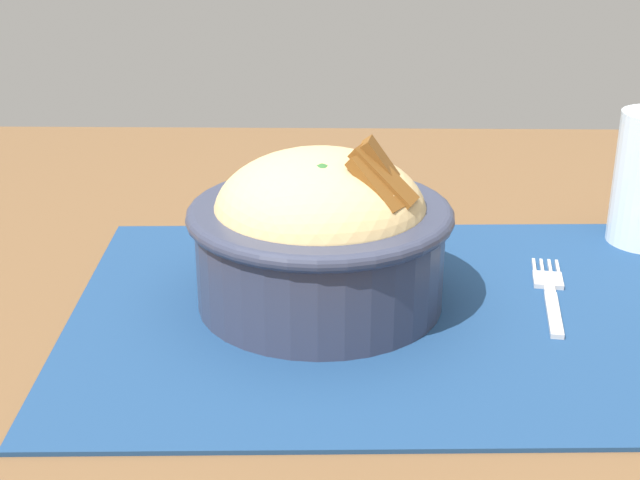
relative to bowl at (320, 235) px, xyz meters
The scene contains 4 objects.
table 0.13m from the bowl, ahead, with size 1.25×0.99×0.76m.
placemat 0.07m from the bowl, 11.02° to the right, with size 0.45×0.34×0.00m, color navy.
bowl is the anchor object (origin of this frame).
fork 0.18m from the bowl, ahead, with size 0.03×0.13×0.00m.
Camera 1 is at (-0.05, -0.59, 1.05)m, focal length 50.06 mm.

